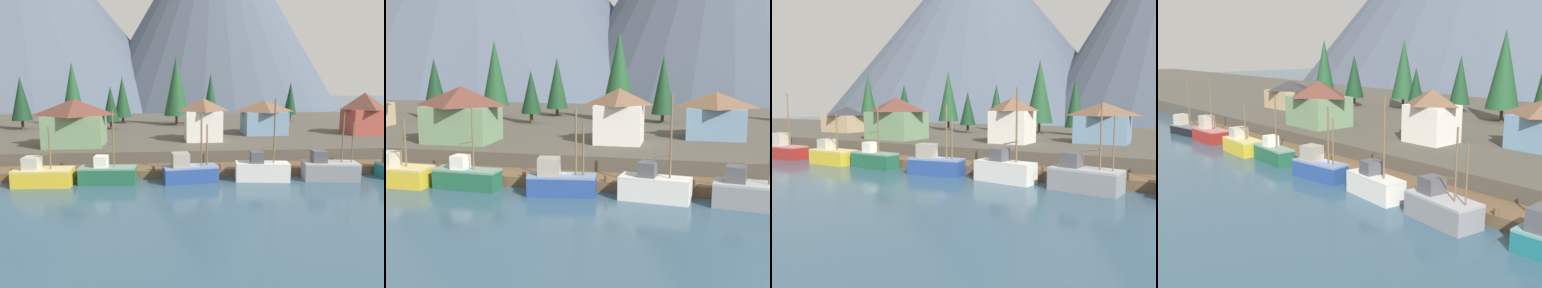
% 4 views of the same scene
% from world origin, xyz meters
% --- Properties ---
extents(ground_plane, '(400.00, 400.00, 1.00)m').
position_xyz_m(ground_plane, '(0.00, 20.00, -0.50)').
color(ground_plane, '#335166').
extents(dock, '(80.00, 4.00, 1.60)m').
position_xyz_m(dock, '(0.00, 1.99, 0.50)').
color(dock, brown).
rests_on(dock, ground_plane).
extents(shoreline_bank, '(400.00, 56.00, 2.50)m').
position_xyz_m(shoreline_bank, '(0.00, 32.00, 1.25)').
color(shoreline_bank, '#4C473D').
rests_on(shoreline_bank, ground_plane).
extents(mountain_west_peak, '(142.99, 142.99, 86.13)m').
position_xyz_m(mountain_west_peak, '(-62.90, 127.93, 43.06)').
color(mountain_west_peak, '#475160').
rests_on(mountain_west_peak, ground_plane).
extents(mountain_central_peak, '(103.92, 103.92, 85.74)m').
position_xyz_m(mountain_central_peak, '(20.89, 125.60, 42.87)').
color(mountain_central_peak, '#475160').
rests_on(mountain_central_peak, ground_plane).
extents(fishing_boat_yellow, '(6.39, 3.20, 6.58)m').
position_xyz_m(fishing_boat_yellow, '(-16.19, -1.74, 1.15)').
color(fishing_boat_yellow, gold).
rests_on(fishing_boat_yellow, ground_plane).
extents(fishing_boat_green, '(6.39, 2.65, 8.20)m').
position_xyz_m(fishing_boat_green, '(-9.15, -1.44, 1.13)').
color(fishing_boat_green, '#1E5B3D').
rests_on(fishing_boat_green, ground_plane).
extents(fishing_boat_blue, '(6.38, 3.06, 7.79)m').
position_xyz_m(fishing_boat_blue, '(0.08, -1.68, 1.26)').
color(fishing_boat_blue, navy).
rests_on(fishing_boat_blue, ground_plane).
extents(fishing_boat_white, '(6.36, 3.07, 9.45)m').
position_xyz_m(fishing_boat_white, '(8.54, -1.65, 1.25)').
color(fishing_boat_white, silver).
rests_on(fishing_boat_white, ground_plane).
extents(fishing_boat_grey, '(6.53, 3.69, 7.86)m').
position_xyz_m(fishing_boat_grey, '(16.50, -1.98, 1.22)').
color(fishing_boat_grey, gray).
rests_on(fishing_boat_grey, ground_plane).
extents(house_green, '(8.20, 6.53, 6.46)m').
position_xyz_m(house_green, '(-14.81, 9.84, 5.80)').
color(house_green, '#6B8E66').
rests_on(house_green, shoreline_bank).
extents(house_red, '(5.91, 5.60, 6.91)m').
position_xyz_m(house_red, '(31.17, 17.72, 6.04)').
color(house_red, '#9E4238').
rests_on(house_red, shoreline_bank).
extents(house_white, '(5.57, 4.93, 6.33)m').
position_xyz_m(house_white, '(3.36, 12.70, 5.73)').
color(house_white, silver).
rests_on(house_white, shoreline_bank).
extents(house_blue, '(7.28, 5.56, 5.65)m').
position_xyz_m(house_blue, '(14.33, 18.69, 5.39)').
color(house_blue, '#6689A8').
rests_on(house_blue, shoreline_bank).
extents(conifer_near_left, '(3.57, 3.57, 9.70)m').
position_xyz_m(conifer_near_left, '(-10.67, 37.59, 7.96)').
color(conifer_near_left, '#4C3823').
rests_on(conifer_near_left, shoreline_bank).
extents(conifer_near_right, '(5.01, 5.01, 13.74)m').
position_xyz_m(conifer_near_right, '(0.37, 32.98, 10.34)').
color(conifer_near_right, '#4C3823').
rests_on(conifer_near_right, shoreline_bank).
extents(conifer_mid_left, '(2.78, 2.78, 8.47)m').
position_xyz_m(conifer_mid_left, '(25.55, 38.25, 7.42)').
color(conifer_mid_left, '#4C3823').
rests_on(conifer_mid_left, shoreline_bank).
extents(conifer_mid_right, '(4.30, 4.30, 12.42)m').
position_xyz_m(conifer_mid_right, '(-19.84, 33.08, 9.65)').
color(conifer_mid_right, '#4C3823').
rests_on(conifer_mid_right, shoreline_bank).
extents(conifer_back_left, '(3.64, 3.64, 9.60)m').
position_xyz_m(conifer_back_left, '(-28.09, 28.46, 8.13)').
color(conifer_back_left, '#4C3823').
rests_on(conifer_back_left, shoreline_bank).
extents(conifer_centre, '(3.36, 3.36, 10.24)m').
position_xyz_m(conifer_centre, '(7.15, 32.30, 8.26)').
color(conifer_centre, '#4C3823').
rests_on(conifer_centre, shoreline_bank).
extents(conifer_far_left, '(3.01, 3.01, 7.85)m').
position_xyz_m(conifer_far_left, '(-11.94, 27.41, 7.15)').
color(conifer_far_left, '#4C3823').
rests_on(conifer_far_left, shoreline_bank).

